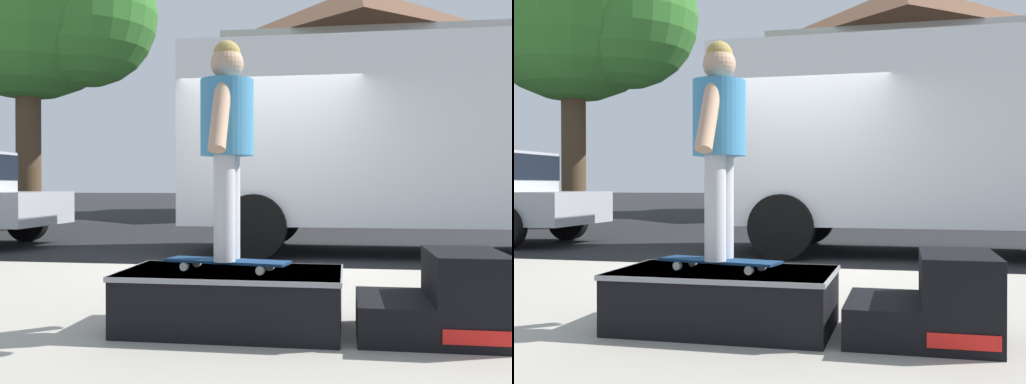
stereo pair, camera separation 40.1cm
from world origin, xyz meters
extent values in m
plane|color=black|center=(0.00, 0.00, 0.00)|extent=(140.00, 140.00, 0.00)
cube|color=#A8A093|center=(0.00, -3.00, 0.06)|extent=(50.00, 5.00, 0.12)
cube|color=black|center=(0.34, -3.34, 0.30)|extent=(1.34, 0.76, 0.37)
cube|color=gray|center=(0.34, -3.34, 0.47)|extent=(1.36, 0.78, 0.03)
cube|color=black|center=(1.31, -3.34, 0.23)|extent=(0.42, 0.72, 0.23)
cube|color=black|center=(1.73, -3.34, 0.37)|extent=(0.42, 0.72, 0.51)
cube|color=red|center=(1.73, -3.70, 0.21)|extent=(0.37, 0.01, 0.08)
cube|color=navy|center=(0.31, -3.37, 0.55)|extent=(0.80, 0.35, 0.02)
cylinder|color=silver|center=(0.57, -3.33, 0.51)|extent=(0.06, 0.04, 0.05)
cylinder|color=silver|center=(0.54, -3.50, 0.51)|extent=(0.06, 0.04, 0.05)
cylinder|color=silver|center=(0.08, -3.23, 0.51)|extent=(0.06, 0.04, 0.05)
cylinder|color=silver|center=(0.05, -3.40, 0.51)|extent=(0.06, 0.04, 0.05)
cylinder|color=silver|center=(0.31, -3.28, 0.88)|extent=(0.13, 0.13, 0.64)
cylinder|color=silver|center=(0.31, -3.45, 0.88)|extent=(0.13, 0.13, 0.64)
cylinder|color=#3F8CBF|center=(0.31, -3.37, 1.43)|extent=(0.33, 0.33, 0.47)
cylinder|color=tan|center=(0.31, -3.16, 1.42)|extent=(0.10, 0.29, 0.44)
cylinder|color=tan|center=(0.31, -3.57, 1.42)|extent=(0.10, 0.29, 0.44)
sphere|color=tan|center=(0.31, -3.37, 1.77)|extent=(0.21, 0.21, 0.21)
sphere|color=tan|center=(0.31, -3.37, 1.83)|extent=(0.17, 0.17, 0.17)
cube|color=white|center=(1.19, 2.20, 1.75)|extent=(5.00, 2.35, 2.60)
cylinder|color=black|center=(-0.20, 3.38, 0.45)|extent=(0.90, 0.28, 0.90)
cylinder|color=black|center=(-0.20, 1.03, 0.45)|extent=(0.90, 0.28, 0.90)
cube|color=#B2B5BA|center=(-4.35, 2.17, 0.64)|extent=(1.10, 1.85, 0.55)
cylinder|color=black|center=(-4.71, 3.09, 0.36)|extent=(0.72, 0.24, 0.72)
cylinder|color=brown|center=(-6.20, 5.76, 1.94)|extent=(0.56, 0.56, 3.88)
sphere|color=#387A2D|center=(-4.82, 5.76, 4.89)|extent=(3.28, 3.28, 3.28)
cube|color=silver|center=(1.51, 15.51, 3.00)|extent=(9.00, 7.50, 6.00)
cube|color=#B2ADA3|center=(1.51, 11.51, 1.40)|extent=(9.00, 0.50, 2.80)
pyramid|color=brown|center=(1.51, 15.51, 7.20)|extent=(9.54, 7.95, 2.40)
camera|label=1|loc=(1.04, -6.96, 1.02)|focal=41.66mm
camera|label=2|loc=(1.43, -6.89, 1.02)|focal=41.66mm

